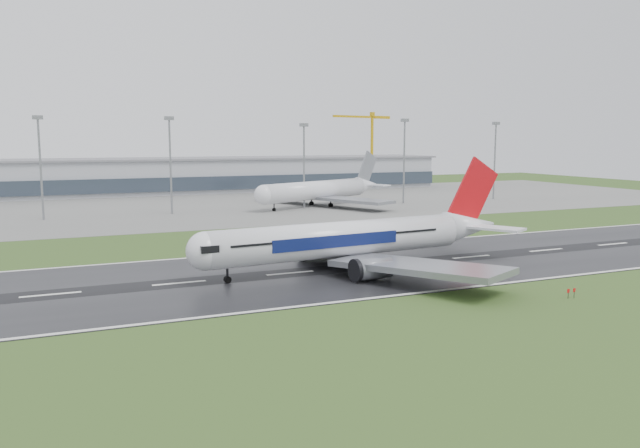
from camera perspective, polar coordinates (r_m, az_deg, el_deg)
name	(u,v)px	position (r m, az deg, el deg)	size (l,w,h in m)	color
ground	(386,265)	(121.57, 6.12, -3.75)	(520.00, 520.00, 0.00)	#2D491B
runway	(386,265)	(121.56, 6.12, -3.73)	(400.00, 45.00, 0.10)	black
apron	(224,204)	(237.34, -8.84, 1.83)	(400.00, 130.00, 0.08)	slate
terminal	(191,176)	(295.08, -11.79, 4.36)	(240.00, 36.00, 15.00)	#94979E
main_airliner	(360,216)	(116.39, 3.73, 0.71)	(66.52, 63.35, 19.64)	white
parked_airliner	(320,180)	(225.98, 0.00, 4.05)	(64.62, 60.16, 18.94)	white
tower_crane	(372,148)	(344.04, 4.79, 6.98)	(39.42, 2.15, 39.34)	#C5940B
floodmast_1	(41,170)	(203.94, -24.25, 4.51)	(0.64, 0.64, 30.05)	gray
floodmast_2	(171,168)	(206.89, -13.55, 5.05)	(0.64, 0.64, 30.32)	gray
floodmast_3	(304,168)	(219.61, -1.48, 5.19)	(0.64, 0.64, 28.64)	gray
floodmast_4	(404,163)	(237.69, 7.72, 5.57)	(0.64, 0.64, 30.73)	gray
floodmast_5	(495,162)	(262.02, 15.73, 5.47)	(0.64, 0.64, 30.00)	gray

